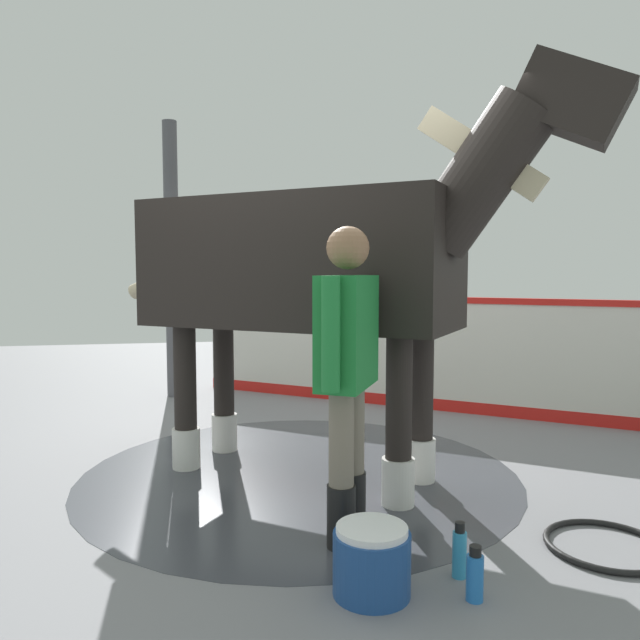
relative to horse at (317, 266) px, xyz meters
The scene contains 10 objects.
ground_plane 1.52m from the horse, 130.04° to the left, with size 16.00×16.00×0.02m, color gray.
wet_patch 1.46m from the horse, 143.36° to the left, with size 3.04×3.04×0.00m, color #42444C.
barrier_wall 2.54m from the horse, 56.59° to the left, with size 3.95×2.96×1.17m.
roof_post_far 3.18m from the horse, 110.35° to the left, with size 0.16×0.16×3.09m, color #4C4C51.
horse is the anchor object (origin of this frame).
handler 1.10m from the horse, 91.06° to the right, with size 0.43×0.59×1.65m.
wash_bucket 2.02m from the horse, 91.44° to the right, with size 0.34×0.34×0.31m.
bottle_shampoo 2.03m from the horse, 74.69° to the right, with size 0.07×0.07×0.26m.
bottle_spray 2.18m from the horse, 77.01° to the right, with size 0.08×0.08×0.24m.
hose_coil 2.34m from the horse, 46.70° to the right, with size 0.61×0.61×0.03m, color black.
Camera 1 is at (-0.49, -4.29, 1.42)m, focal length 33.69 mm.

